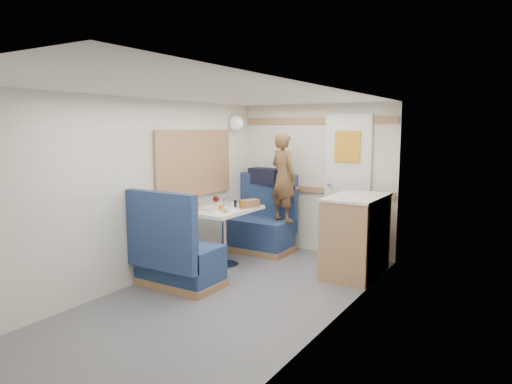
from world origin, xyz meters
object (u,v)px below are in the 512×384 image
Objects in this scene: duffel_bag at (265,176)px; wine_glass at (216,200)px; beer_glass at (243,205)px; pepper_grinder at (235,204)px; galley_counter at (356,235)px; bench_far at (261,229)px; orange_fruit at (222,207)px; tumbler_mid at (228,201)px; cheese_block at (224,209)px; bench_near at (176,260)px; person at (283,177)px; tumbler_right at (226,203)px; tray at (221,209)px; dome_light at (236,123)px; bread_loaf at (249,204)px; dinette_table at (224,221)px; tumbler_left at (196,206)px.

wine_glass is at bearing -81.46° from duffel_bag.
pepper_grinder is at bearing -176.05° from beer_glass.
bench_far is at bearing 167.90° from galley_counter.
bench_far is 10.79× the size of pepper_grinder.
orange_fruit is 0.49m from tumbler_mid.
wine_glass is at bearing 159.21° from cheese_block.
bench_near is 0.90× the size of person.
wine_glass is 1.55× the size of tumbler_right.
person is 11.74× the size of tumbler_mid.
tray is at bearing -79.07° from duffel_bag.
dome_light is at bearing 115.59° from orange_fruit.
tray is 1.55× the size of bread_loaf.
tray is 3.26× the size of tumbler_right.
pepper_grinder is 0.18m from bread_loaf.
dinette_table is 2.60× the size of tray.
dinette_table is 0.30m from orange_fruit.
tumbler_right is at bearing -152.26° from bread_loaf.
dome_light is 1.32m from bread_loaf.
tumbler_right is (-0.06, 0.19, 0.04)m from tray.
tumbler_right is (-1.50, -0.46, 0.31)m from galley_counter.
bench_far is 4.60× the size of bread_loaf.
dome_light reaches higher than dinette_table.
duffel_bag reaches higher than tumbler_mid.
duffel_bag is at bearing 92.40° from wine_glass.
bench_near is 14.99× the size of orange_fruit.
bench_near is 0.83m from cheese_block.
person is 1.08m from tray.
orange_fruit is at bearing -63.28° from tumbler_right.
duffel_bag is at bearing 92.36° from tumbler_right.
bench_far is at bearing 88.62° from wine_glass.
beer_glass is 0.12m from bread_loaf.
bench_far is 1.15m from cheese_block.
bread_loaf is (0.23, 1.09, 0.47)m from bench_near.
duffel_bag reaches higher than bench_far.
tumbler_left is at bearing -127.35° from bread_loaf.
dome_light is (-0.39, 1.71, 1.45)m from bench_near.
person is at bearing 69.31° from dinette_table.
beer_glass is at bearing 3.95° from pepper_grinder.
cheese_block is (0.03, 0.01, -0.02)m from orange_fruit.
pepper_grinder reaches higher than cheese_block.
beer_glass is at bearing -160.55° from galley_counter.
dinette_table is 1.00× the size of galley_counter.
bench_near is 1.14× the size of galley_counter.
galley_counter is 1.63m from tumbler_mid.
tumbler_right is (-0.01, 0.21, -0.07)m from wine_glass.
tray is at bearing 44.84° from tumbler_left.
wine_glass is at bearing 89.88° from person.
duffel_bag reaches higher than tray.
bread_loaf is (0.40, 0.53, -0.01)m from tumbler_left.
bread_loaf is at bearing -70.57° from bench_far.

